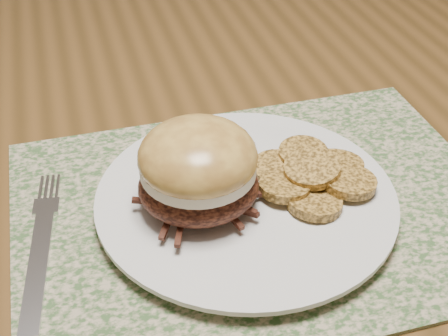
% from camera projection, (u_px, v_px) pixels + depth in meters
% --- Properties ---
extents(dining_table, '(1.50, 0.90, 0.75)m').
position_uv_depth(dining_table, '(22.00, 207.00, 0.71)').
color(dining_table, brown).
rests_on(dining_table, ground).
extents(placemat, '(0.45, 0.33, 0.00)m').
position_uv_depth(placemat, '(260.00, 208.00, 0.58)').
color(placemat, '#39582D').
rests_on(placemat, dining_table).
extents(dinner_plate, '(0.26, 0.26, 0.02)m').
position_uv_depth(dinner_plate, '(246.00, 200.00, 0.58)').
color(dinner_plate, silver).
rests_on(dinner_plate, placemat).
extents(pork_sandwich, '(0.11, 0.10, 0.08)m').
position_uv_depth(pork_sandwich, '(198.00, 169.00, 0.54)').
color(pork_sandwich, black).
rests_on(pork_sandwich, dinner_plate).
extents(roasted_potatoes, '(0.12, 0.13, 0.03)m').
position_uv_depth(roasted_potatoes, '(313.00, 175.00, 0.58)').
color(roasted_potatoes, '#B38234').
rests_on(roasted_potatoes, dinner_plate).
extents(fork, '(0.04, 0.20, 0.00)m').
position_uv_depth(fork, '(41.00, 244.00, 0.54)').
color(fork, silver).
rests_on(fork, placemat).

